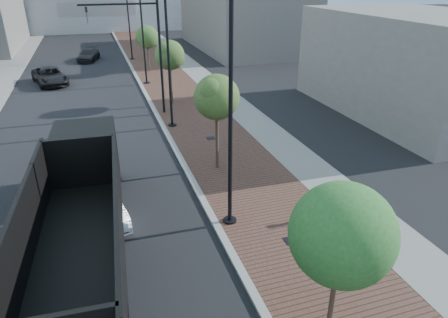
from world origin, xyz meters
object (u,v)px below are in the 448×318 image
object	(u,v)px
dark_car_mid	(50,76)
pedestrian	(336,200)
white_sedan	(98,203)
dump_truck	(84,197)

from	to	relation	value
dark_car_mid	pedestrian	world-z (taller)	pedestrian
white_sedan	dark_car_mid	world-z (taller)	dark_car_mid
dump_truck	pedestrian	size ratio (longest dim) A/B	7.98
white_sedan	dark_car_mid	size ratio (longest dim) A/B	0.81
dump_truck	dark_car_mid	xyz separation A→B (m)	(-2.96, 25.62, -0.80)
white_sedan	dark_car_mid	xyz separation A→B (m)	(-3.38, 24.74, 0.03)
dump_truck	dark_car_mid	distance (m)	25.81
white_sedan	pedestrian	world-z (taller)	pedestrian
white_sedan	pedestrian	bearing A→B (deg)	-30.93
dump_truck	dark_car_mid	size ratio (longest dim) A/B	2.56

